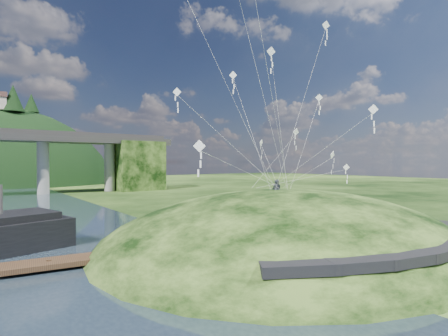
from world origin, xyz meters
TOP-DOWN VIEW (x-y plane):
  - ground at (0.00, 0.00)m, footprint 320.00×320.00m
  - grass_hill at (8.00, 2.00)m, footprint 36.00×32.00m
  - footpath at (7.46, -9.74)m, footprint 22.29×5.84m
  - wooden_dock at (-7.85, 6.10)m, footprint 14.54×4.22m
  - kite_flyers at (8.00, 3.10)m, footprint 1.13×1.03m
  - kite_swarm at (6.59, 2.71)m, footprint 18.59×17.86m

SIDE VIEW (x-z plane):
  - grass_hill at x=8.00m, z-range -8.00..5.00m
  - ground at x=0.00m, z-range 0.00..0.00m
  - wooden_dock at x=-7.85m, z-range -0.06..0.96m
  - footpath at x=7.46m, z-range 1.67..2.50m
  - kite_flyers at x=8.00m, z-range 4.98..6.84m
  - kite_swarm at x=6.59m, z-range 4.34..25.31m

